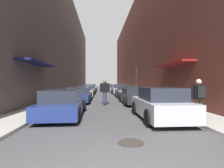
{
  "coord_description": "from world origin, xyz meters",
  "views": [
    {
      "loc": [
        -0.46,
        -2.57,
        1.64
      ],
      "look_at": [
        0.5,
        11.4,
        1.5
      ],
      "focal_mm": 28.0,
      "sensor_mm": 36.0,
      "label": 1
    }
  ],
  "objects_px": {
    "parked_car_right_2": "(126,92)",
    "manhole_cover": "(131,143)",
    "skateboarder": "(105,89)",
    "parked_car_left_4": "(91,88)",
    "traffic_light": "(136,77)",
    "parked_car_left_0": "(63,103)",
    "parked_car_left_1": "(79,95)",
    "parked_car_right_1": "(134,96)",
    "pedestrian": "(199,93)",
    "parked_car_right_5": "(113,87)",
    "parked_car_right_4": "(115,88)",
    "parked_car_left_5": "(92,87)",
    "parked_car_left_3": "(89,89)",
    "parked_car_right_3": "(119,89)",
    "parked_car_left_2": "(85,91)",
    "parked_car_right_0": "(160,104)"
  },
  "relations": [
    {
      "from": "parked_car_right_5",
      "to": "manhole_cover",
      "type": "relative_size",
      "value": 6.8
    },
    {
      "from": "parked_car_left_4",
      "to": "traffic_light",
      "type": "xyz_separation_m",
      "value": [
        6.71,
        -6.72,
        1.73
      ]
    },
    {
      "from": "parked_car_left_0",
      "to": "parked_car_left_3",
      "type": "distance_m",
      "value": 16.7
    },
    {
      "from": "parked_car_left_0",
      "to": "parked_car_left_4",
      "type": "xyz_separation_m",
      "value": [
        0.18,
        22.51,
        0.03
      ]
    },
    {
      "from": "parked_car_right_3",
      "to": "pedestrian",
      "type": "bearing_deg",
      "value": -84.02
    },
    {
      "from": "parked_car_left_4",
      "to": "manhole_cover",
      "type": "xyz_separation_m",
      "value": [
        2.43,
        -26.43,
        -0.63
      ]
    },
    {
      "from": "parked_car_left_1",
      "to": "parked_car_right_0",
      "type": "bearing_deg",
      "value": -57.87
    },
    {
      "from": "skateboarder",
      "to": "parked_car_left_3",
      "type": "bearing_deg",
      "value": 98.92
    },
    {
      "from": "parked_car_right_3",
      "to": "skateboarder",
      "type": "bearing_deg",
      "value": -101.66
    },
    {
      "from": "parked_car_right_5",
      "to": "manhole_cover",
      "type": "distance_m",
      "value": 30.48
    },
    {
      "from": "parked_car_left_0",
      "to": "pedestrian",
      "type": "bearing_deg",
      "value": -10.25
    },
    {
      "from": "parked_car_right_2",
      "to": "traffic_light",
      "type": "xyz_separation_m",
      "value": [
        2.38,
        6.05,
        1.72
      ]
    },
    {
      "from": "parked_car_left_0",
      "to": "parked_car_left_2",
      "type": "xyz_separation_m",
      "value": [
        0.13,
        11.11,
        0.01
      ]
    },
    {
      "from": "parked_car_right_2",
      "to": "pedestrian",
      "type": "xyz_separation_m",
      "value": [
        1.67,
        -10.87,
        0.51
      ]
    },
    {
      "from": "parked_car_right_1",
      "to": "parked_car_right_5",
      "type": "bearing_deg",
      "value": 89.69
    },
    {
      "from": "parked_car_right_4",
      "to": "traffic_light",
      "type": "xyz_separation_m",
      "value": [
        2.56,
        -5.34,
        1.79
      ]
    },
    {
      "from": "parked_car_right_2",
      "to": "parked_car_right_3",
      "type": "bearing_deg",
      "value": 90.64
    },
    {
      "from": "traffic_light",
      "to": "pedestrian",
      "type": "relative_size",
      "value": 2.2
    },
    {
      "from": "traffic_light",
      "to": "pedestrian",
      "type": "bearing_deg",
      "value": -92.42
    },
    {
      "from": "parked_car_left_5",
      "to": "parked_car_right_5",
      "type": "bearing_deg",
      "value": -20.32
    },
    {
      "from": "parked_car_left_3",
      "to": "parked_car_right_2",
      "type": "distance_m",
      "value": 8.19
    },
    {
      "from": "parked_car_right_1",
      "to": "manhole_cover",
      "type": "height_order",
      "value": "parked_car_right_1"
    },
    {
      "from": "parked_car_left_1",
      "to": "traffic_light",
      "type": "xyz_separation_m",
      "value": [
        6.82,
        9.94,
        1.77
      ]
    },
    {
      "from": "parked_car_left_4",
      "to": "manhole_cover",
      "type": "distance_m",
      "value": 26.55
    },
    {
      "from": "parked_car_right_3",
      "to": "parked_car_right_5",
      "type": "relative_size",
      "value": 0.94
    },
    {
      "from": "parked_car_left_3",
      "to": "parked_car_left_5",
      "type": "relative_size",
      "value": 1.12
    },
    {
      "from": "parked_car_left_4",
      "to": "parked_car_right_0",
      "type": "xyz_separation_m",
      "value": [
        4.24,
        -23.59,
        0.03
      ]
    },
    {
      "from": "parked_car_left_0",
      "to": "parked_car_left_4",
      "type": "relative_size",
      "value": 1.02
    },
    {
      "from": "parked_car_left_4",
      "to": "parked_car_right_0",
      "type": "distance_m",
      "value": 23.97
    },
    {
      "from": "parked_car_left_1",
      "to": "parked_car_right_1",
      "type": "distance_m",
      "value": 4.47
    },
    {
      "from": "parked_car_right_4",
      "to": "skateboarder",
      "type": "height_order",
      "value": "skateboarder"
    },
    {
      "from": "parked_car_right_2",
      "to": "manhole_cover",
      "type": "height_order",
      "value": "parked_car_right_2"
    },
    {
      "from": "parked_car_left_5",
      "to": "parked_car_right_3",
      "type": "distance_m",
      "value": 13.51
    },
    {
      "from": "parked_car_left_0",
      "to": "parked_car_right_1",
      "type": "height_order",
      "value": "parked_car_right_1"
    },
    {
      "from": "skateboarder",
      "to": "pedestrian",
      "type": "xyz_separation_m",
      "value": [
        4.04,
        -5.32,
        0.01
      ]
    },
    {
      "from": "parked_car_right_1",
      "to": "traffic_light",
      "type": "relative_size",
      "value": 1.23
    },
    {
      "from": "parked_car_left_4",
      "to": "skateboarder",
      "type": "relative_size",
      "value": 2.41
    },
    {
      "from": "parked_car_left_5",
      "to": "parked_car_left_0",
      "type": "bearing_deg",
      "value": -90.02
    },
    {
      "from": "parked_car_left_3",
      "to": "parked_car_left_4",
      "type": "distance_m",
      "value": 5.81
    },
    {
      "from": "parked_car_left_1",
      "to": "parked_car_left_5",
      "type": "bearing_deg",
      "value": 90.15
    },
    {
      "from": "parked_car_left_5",
      "to": "parked_car_right_4",
      "type": "bearing_deg",
      "value": -58.37
    },
    {
      "from": "parked_car_right_5",
      "to": "traffic_light",
      "type": "relative_size",
      "value": 1.3
    },
    {
      "from": "manhole_cover",
      "to": "parked_car_right_2",
      "type": "bearing_deg",
      "value": 82.08
    },
    {
      "from": "parked_car_left_4",
      "to": "parked_car_right_2",
      "type": "xyz_separation_m",
      "value": [
        4.33,
        -12.76,
        0.0
      ]
    },
    {
      "from": "skateboarder",
      "to": "manhole_cover",
      "type": "xyz_separation_m",
      "value": [
        0.47,
        -8.12,
        -1.14
      ]
    },
    {
      "from": "parked_car_right_2",
      "to": "parked_car_left_0",
      "type": "bearing_deg",
      "value": -114.82
    },
    {
      "from": "parked_car_left_1",
      "to": "parked_car_left_2",
      "type": "xyz_separation_m",
      "value": [
        0.07,
        5.25,
        0.02
      ]
    },
    {
      "from": "parked_car_left_3",
      "to": "pedestrian",
      "type": "distance_m",
      "value": 18.81
    },
    {
      "from": "parked_car_right_2",
      "to": "pedestrian",
      "type": "relative_size",
      "value": 2.78
    },
    {
      "from": "parked_car_left_5",
      "to": "parked_car_right_2",
      "type": "xyz_separation_m",
      "value": [
        4.5,
        -18.4,
        0.05
      ]
    }
  ]
}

